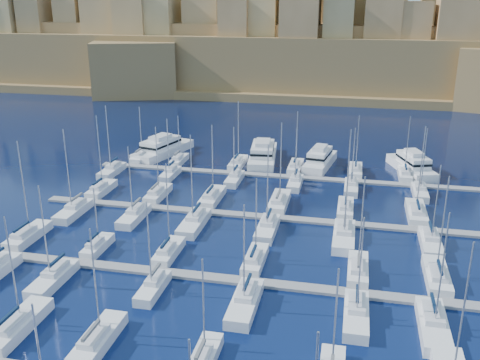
% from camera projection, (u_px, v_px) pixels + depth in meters
% --- Properties ---
extents(ground, '(600.00, 600.00, 0.00)m').
position_uv_depth(ground, '(264.00, 244.00, 81.67)').
color(ground, black).
rests_on(ground, ground).
extents(pontoon_mid_near, '(84.00, 2.00, 0.40)m').
position_uv_depth(pontoon_mid_near, '(249.00, 282.00, 70.53)').
color(pontoon_mid_near, slate).
rests_on(pontoon_mid_near, ground).
extents(pontoon_mid_far, '(84.00, 2.00, 0.40)m').
position_uv_depth(pontoon_mid_far, '(274.00, 218.00, 90.84)').
color(pontoon_mid_far, slate).
rests_on(pontoon_mid_far, ground).
extents(pontoon_far, '(84.00, 2.00, 0.40)m').
position_uv_depth(pontoon_far, '(290.00, 177.00, 111.15)').
color(pontoon_far, slate).
rests_on(pontoon_far, ground).
extents(sailboat_1, '(3.05, 10.17, 14.10)m').
position_uv_depth(sailboat_1, '(17.00, 325.00, 60.26)').
color(sailboat_1, white).
rests_on(sailboat_1, ground).
extents(sailboat_2, '(2.79, 9.32, 13.90)m').
position_uv_depth(sailboat_2, '(98.00, 339.00, 57.85)').
color(sailboat_2, white).
rests_on(sailboat_2, ground).
extents(sailboat_3, '(2.33, 7.78, 12.25)m').
position_uv_depth(sailboat_3, '(204.00, 359.00, 54.73)').
color(sailboat_3, white).
rests_on(sailboat_3, ground).
extents(sailboat_12, '(2.86, 9.54, 16.02)m').
position_uv_depth(sailboat_12, '(28.00, 235.00, 82.83)').
color(sailboat_12, white).
rests_on(sailboat_12, ground).
extents(sailboat_13, '(2.20, 7.34, 10.04)m').
position_uv_depth(sailboat_13, '(97.00, 246.00, 79.39)').
color(sailboat_13, white).
rests_on(sailboat_13, ground).
extents(sailboat_14, '(2.51, 8.37, 14.34)m').
position_uv_depth(sailboat_14, '(169.00, 252.00, 77.64)').
color(sailboat_14, white).
rests_on(sailboat_14, ground).
extents(sailboat_15, '(2.60, 8.67, 12.99)m').
position_uv_depth(sailboat_15, '(255.00, 260.00, 75.21)').
color(sailboat_15, white).
rests_on(sailboat_15, ground).
extents(sailboat_16, '(2.72, 9.08, 14.24)m').
position_uv_depth(sailboat_16, '(358.00, 270.00, 72.54)').
color(sailboat_16, white).
rests_on(sailboat_16, ground).
extents(sailboat_17, '(2.96, 9.88, 14.88)m').
position_uv_depth(sailboat_17, '(437.00, 276.00, 70.83)').
color(sailboat_17, white).
rests_on(sailboat_17, ground).
extents(sailboat_19, '(2.80, 9.33, 14.23)m').
position_uv_depth(sailboat_19, '(53.00, 278.00, 70.30)').
color(sailboat_19, white).
rests_on(sailboat_19, ground).
extents(sailboat_20, '(2.35, 7.82, 12.97)m').
position_uv_depth(sailboat_20, '(153.00, 287.00, 68.23)').
color(sailboat_20, white).
rests_on(sailboat_20, ground).
extents(sailboat_21, '(3.01, 10.05, 14.07)m').
position_uv_depth(sailboat_21, '(245.00, 302.00, 64.76)').
color(sailboat_21, white).
rests_on(sailboat_21, ground).
extents(sailboat_22, '(2.86, 9.53, 13.61)m').
position_uv_depth(sailboat_22, '(356.00, 315.00, 62.34)').
color(sailboat_22, white).
rests_on(sailboat_22, ground).
extents(sailboat_23, '(3.10, 10.32, 15.09)m').
position_uv_depth(sailboat_23, '(433.00, 325.00, 60.26)').
color(sailboat_23, white).
rests_on(sailboat_23, ground).
extents(sailboat_24, '(2.67, 8.89, 15.32)m').
position_uv_depth(sailboat_24, '(101.00, 189.00, 102.50)').
color(sailboat_24, white).
rests_on(sailboat_24, ground).
extents(sailboat_25, '(2.69, 8.96, 13.76)m').
position_uv_depth(sailboat_25, '(158.00, 194.00, 100.23)').
color(sailboat_25, white).
rests_on(sailboat_25, ground).
extents(sailboat_26, '(2.96, 9.88, 14.51)m').
position_uv_depth(sailboat_26, '(212.00, 197.00, 98.54)').
color(sailboat_26, white).
rests_on(sailboat_26, ground).
extents(sailboat_27, '(3.08, 10.26, 15.50)m').
position_uv_depth(sailboat_27, '(279.00, 202.00, 96.20)').
color(sailboat_27, white).
rests_on(sailboat_27, ground).
extents(sailboat_28, '(2.69, 8.96, 13.87)m').
position_uv_depth(sailboat_28, '(345.00, 209.00, 93.26)').
color(sailboat_28, white).
rests_on(sailboat_28, ground).
extents(sailboat_29, '(3.10, 10.33, 16.07)m').
position_uv_depth(sailboat_29, '(416.00, 213.00, 91.47)').
color(sailboat_29, white).
rests_on(sailboat_29, ground).
extents(sailboat_30, '(2.86, 9.53, 15.63)m').
position_uv_depth(sailboat_30, '(74.00, 211.00, 92.31)').
color(sailboat_30, white).
rests_on(sailboat_30, ground).
extents(sailboat_31, '(2.77, 9.23, 13.32)m').
position_uv_depth(sailboat_31, '(134.00, 216.00, 90.23)').
color(sailboat_31, white).
rests_on(sailboat_31, ground).
extents(sailboat_32, '(3.13, 10.44, 16.00)m').
position_uv_depth(sailboat_32, '(194.00, 222.00, 87.51)').
color(sailboat_32, white).
rests_on(sailboat_32, ground).
extents(sailboat_33, '(2.88, 9.62, 15.05)m').
position_uv_depth(sailboat_33, '(267.00, 228.00, 85.45)').
color(sailboat_33, white).
rests_on(sailboat_33, ground).
extents(sailboat_34, '(3.25, 10.82, 18.18)m').
position_uv_depth(sailboat_34, '(344.00, 236.00, 82.46)').
color(sailboat_34, white).
rests_on(sailboat_34, ground).
extents(sailboat_35, '(2.86, 9.52, 13.48)m').
position_uv_depth(sailboat_35, '(430.00, 242.00, 80.49)').
color(sailboat_35, white).
rests_on(sailboat_35, ground).
extents(sailboat_36, '(2.62, 8.75, 12.57)m').
position_uv_depth(sailboat_36, '(141.00, 157.00, 122.91)').
color(sailboat_36, white).
rests_on(sailboat_36, ground).
extents(sailboat_37, '(2.37, 7.91, 11.11)m').
position_uv_depth(sailboat_37, '(179.00, 160.00, 120.68)').
color(sailboat_37, white).
rests_on(sailboat_37, ground).
extents(sailboat_38, '(2.77, 9.23, 14.80)m').
position_uv_depth(sailboat_38, '(238.00, 163.00, 118.55)').
color(sailboat_38, white).
rests_on(sailboat_38, ground).
extents(sailboat_39, '(2.76, 9.19, 13.11)m').
position_uv_depth(sailboat_39, '(295.00, 167.00, 115.95)').
color(sailboat_39, white).
rests_on(sailboat_39, ground).
extents(sailboat_40, '(2.75, 9.15, 12.92)m').
position_uv_depth(sailboat_40, '(355.00, 171.00, 113.37)').
color(sailboat_40, white).
rests_on(sailboat_40, ground).
extents(sailboat_41, '(2.56, 8.54, 13.20)m').
position_uv_depth(sailboat_41, '(405.00, 174.00, 111.07)').
color(sailboat_41, white).
rests_on(sailboat_41, ground).
extents(sailboat_42, '(2.76, 9.19, 15.11)m').
position_uv_depth(sailboat_42, '(112.00, 170.00, 113.43)').
color(sailboat_42, white).
rests_on(sailboat_42, ground).
extents(sailboat_43, '(2.42, 8.06, 12.86)m').
position_uv_depth(sailboat_43, '(170.00, 174.00, 111.38)').
color(sailboat_43, white).
rests_on(sailboat_43, ground).
extents(sailboat_44, '(2.53, 8.43, 11.91)m').
position_uv_depth(sailboat_44, '(235.00, 179.00, 108.44)').
color(sailboat_44, white).
rests_on(sailboat_44, ground).
extents(sailboat_45, '(2.49, 8.30, 12.23)m').
position_uv_depth(sailboat_45, '(295.00, 183.00, 106.00)').
color(sailboat_45, white).
rests_on(sailboat_45, ground).
extents(sailboat_46, '(2.57, 8.57, 12.94)m').
position_uv_depth(sailboat_46, '(351.00, 187.00, 103.69)').
color(sailboat_46, white).
rests_on(sailboat_46, ground).
extents(sailboat_47, '(2.58, 8.61, 13.52)m').
position_uv_depth(sailboat_47, '(420.00, 192.00, 101.10)').
color(sailboat_47, white).
rests_on(sailboat_47, ground).
extents(motor_yacht_a, '(10.26, 18.99, 5.25)m').
position_uv_depth(motor_yacht_a, '(162.00, 148.00, 126.51)').
color(motor_yacht_a, white).
rests_on(motor_yacht_a, ground).
extents(motor_yacht_b, '(7.70, 19.33, 5.25)m').
position_uv_depth(motor_yacht_b, '(263.00, 154.00, 121.93)').
color(motor_yacht_b, white).
rests_on(motor_yacht_b, ground).
extents(motor_yacht_c, '(6.83, 15.61, 5.25)m').
position_uv_depth(motor_yacht_c, '(320.00, 160.00, 117.65)').
color(motor_yacht_c, white).
rests_on(motor_yacht_c, ground).
extents(motor_yacht_d, '(9.82, 16.48, 5.25)m').
position_uv_depth(motor_yacht_d, '(412.00, 165.00, 114.06)').
color(motor_yacht_d, white).
rests_on(motor_yacht_d, ground).
extents(fortified_city, '(460.00, 108.95, 59.52)m').
position_uv_depth(fortified_city, '(329.00, 49.00, 220.19)').
color(fortified_city, brown).
rests_on(fortified_city, ground).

